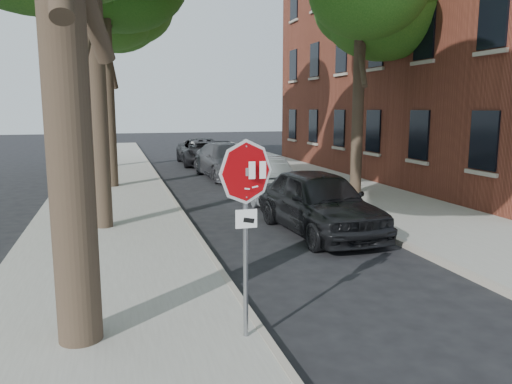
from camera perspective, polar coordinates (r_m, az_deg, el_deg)
ground at (r=7.14m, az=4.51°, el=-16.26°), size 120.00×120.00×0.00m
sidewalk_left at (r=18.27m, az=-16.39°, el=-0.46°), size 4.00×55.00×0.12m
sidewalk_right at (r=20.06m, az=8.65°, el=0.69°), size 4.00×55.00×0.12m
curb_left at (r=18.36m, az=-9.99°, el=-0.15°), size 0.12×55.00×0.13m
curb_right at (r=19.30m, az=3.11°, el=0.45°), size 0.12×55.00×0.13m
apartment_building at (r=26.20m, az=24.18°, el=18.73°), size 12.20×20.20×15.30m
stop_sign at (r=6.30m, az=-1.16°, el=-1.02°), size 0.76×0.34×2.61m
tree_far at (r=27.44m, az=-17.52°, el=17.71°), size 5.29×4.91×9.33m
car_a at (r=12.58m, az=7.18°, el=-1.09°), size 2.15×4.80×1.60m
car_b at (r=17.10m, az=0.80°, el=1.53°), size 1.65×4.44×1.45m
car_c at (r=22.65m, az=-3.41°, el=3.60°), size 2.51×5.47×1.55m
car_d at (r=28.09m, az=-6.16°, el=4.61°), size 2.49×5.27×1.45m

